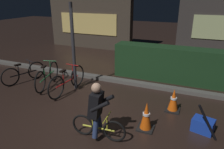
{
  "coord_description": "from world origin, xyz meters",
  "views": [
    {
      "loc": [
        2.2,
        -4.14,
        2.83
      ],
      "look_at": [
        0.2,
        0.6,
        0.9
      ],
      "focal_mm": 34.2,
      "sensor_mm": 36.0,
      "label": 1
    }
  ],
  "objects": [
    {
      "name": "cyclist",
      "position": [
        0.46,
        -0.78,
        0.63
      ],
      "size": [
        1.19,
        0.5,
        1.25
      ],
      "rotation": [
        0.0,
        0.0,
        0.07
      ],
      "color": "black",
      "rests_on": "ground"
    },
    {
      "name": "storefront_left",
      "position": [
        -3.59,
        6.5,
        1.9
      ],
      "size": [
        4.78,
        0.54,
        3.83
      ],
      "color": "#42382D",
      "rests_on": "ground"
    },
    {
      "name": "closed_umbrella",
      "position": [
        2.55,
        0.05,
        0.38
      ],
      "size": [
        0.46,
        0.1,
        0.77
      ],
      "primitive_type": "cylinder",
      "rotation": [
        0.0,
        0.51,
        3.24
      ],
      "color": "black",
      "rests_on": "ground"
    },
    {
      "name": "hedge_row",
      "position": [
        1.8,
        3.1,
        0.59
      ],
      "size": [
        4.8,
        0.7,
        1.18
      ],
      "primitive_type": "cube",
      "color": "#19381C",
      "rests_on": "ground"
    },
    {
      "name": "blue_crate",
      "position": [
        2.49,
        0.3,
        0.15
      ],
      "size": [
        0.51,
        0.42,
        0.3
      ],
      "primitive_type": "cube",
      "rotation": [
        0.0,
        0.0,
        -0.25
      ],
      "color": "#193DB7",
      "rests_on": "ground"
    },
    {
      "name": "parked_bike_center_left",
      "position": [
        -1.39,
        0.87,
        0.36
      ],
      "size": [
        0.46,
        1.75,
        0.81
      ],
      "rotation": [
        0.0,
        0.0,
        1.51
      ],
      "color": "black",
      "rests_on": "ground"
    },
    {
      "name": "street_post",
      "position": [
        -1.32,
        1.2,
        1.32
      ],
      "size": [
        0.1,
        0.1,
        2.65
      ],
      "primitive_type": "cylinder",
      "color": "#2D2D33",
      "rests_on": "ground"
    },
    {
      "name": "traffic_cone_near",
      "position": [
        1.31,
        -0.1,
        0.32
      ],
      "size": [
        0.36,
        0.36,
        0.66
      ],
      "color": "black",
      "rests_on": "ground"
    },
    {
      "name": "parked_bike_left_mid",
      "position": [
        -2.25,
        1.0,
        0.36
      ],
      "size": [
        0.53,
        1.67,
        0.79
      ],
      "rotation": [
        0.0,
        0.0,
        1.82
      ],
      "color": "black",
      "rests_on": "ground"
    },
    {
      "name": "parked_bike_leftmost",
      "position": [
        -3.22,
        0.96,
        0.33
      ],
      "size": [
        0.58,
        1.48,
        0.71
      ],
      "rotation": [
        0.0,
        0.0,
        1.23
      ],
      "color": "black",
      "rests_on": "ground"
    },
    {
      "name": "ground_plane",
      "position": [
        0.0,
        0.0,
        0.0
      ],
      "size": [
        40.0,
        40.0,
        0.0
      ],
      "primitive_type": "plane",
      "color": "black"
    },
    {
      "name": "sidewalk_curb",
      "position": [
        0.0,
        2.2,
        0.06
      ],
      "size": [
        12.0,
        0.24,
        0.12
      ],
      "primitive_type": "cube",
      "color": "#56544F",
      "rests_on": "ground"
    },
    {
      "name": "traffic_cone_far",
      "position": [
        1.76,
        0.97,
        0.3
      ],
      "size": [
        0.36,
        0.36,
        0.61
      ],
      "color": "black",
      "rests_on": "ground"
    }
  ]
}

